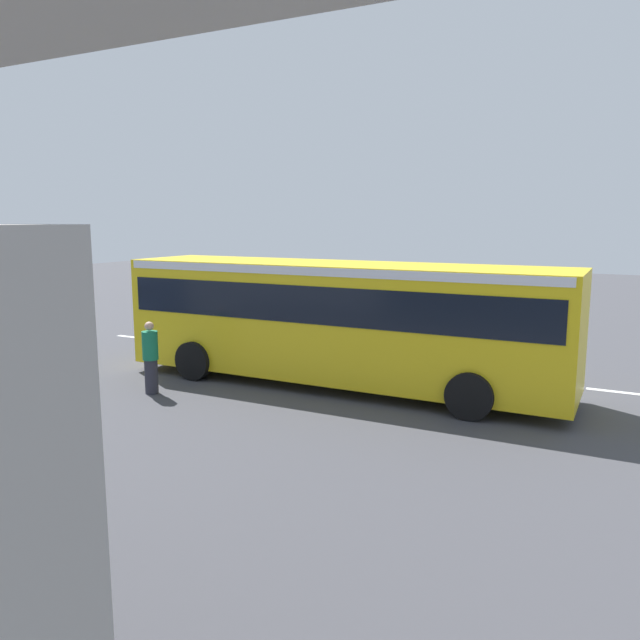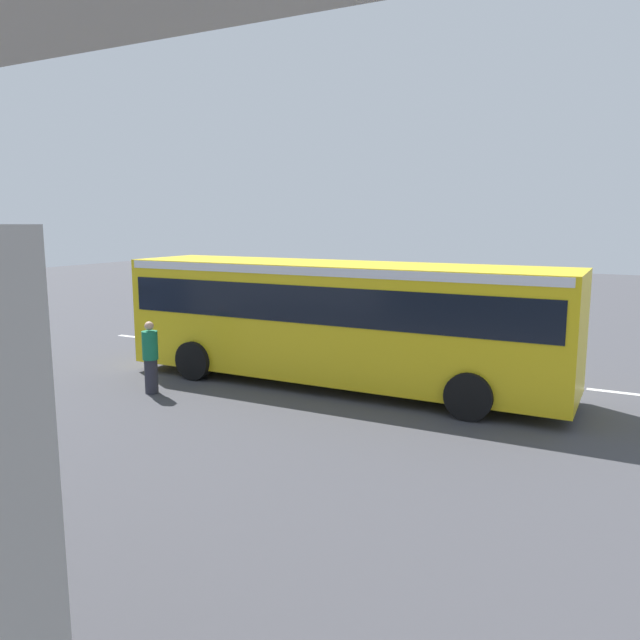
{
  "view_description": "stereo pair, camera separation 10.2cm",
  "coord_description": "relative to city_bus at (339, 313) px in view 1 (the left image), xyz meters",
  "views": [
    {
      "loc": [
        -7.94,
        14.1,
        4.21
      ],
      "look_at": [
        -0.54,
        -0.31,
        1.6
      ],
      "focal_mm": 34.75,
      "sensor_mm": 36.0,
      "label": 1
    },
    {
      "loc": [
        -8.03,
        14.05,
        4.21
      ],
      "look_at": [
        -0.54,
        -0.31,
        1.6
      ],
      "focal_mm": 34.75,
      "sensor_mm": 36.0,
      "label": 2
    }
  ],
  "objects": [
    {
      "name": "lane_dash_right",
      "position": [
        5.27,
        -2.57,
        -1.88
      ],
      "size": [
        2.0,
        0.2,
        0.01
      ],
      "primitive_type": "cube",
      "color": "silver",
      "rests_on": "ground"
    },
    {
      "name": "pedestrian",
      "position": [
        3.77,
        2.8,
        -1.0
      ],
      "size": [
        0.38,
        0.38,
        1.79
      ],
      "color": "#2D2D38",
      "rests_on": "ground"
    },
    {
      "name": "lane_dash_leftmost",
      "position": [
        -6.73,
        -2.57,
        -1.88
      ],
      "size": [
        2.0,
        0.2,
        0.01
      ],
      "primitive_type": "cube",
      "color": "silver",
      "rests_on": "ground"
    },
    {
      "name": "lane_dash_centre",
      "position": [
        1.27,
        -2.57,
        -1.88
      ],
      "size": [
        2.0,
        0.2,
        0.01
      ],
      "primitive_type": "cube",
      "color": "silver",
      "rests_on": "ground"
    },
    {
      "name": "lane_dash_rightmost",
      "position": [
        9.27,
        -2.57,
        -1.88
      ],
      "size": [
        2.0,
        0.2,
        0.01
      ],
      "primitive_type": "cube",
      "color": "silver",
      "rests_on": "ground"
    },
    {
      "name": "lane_dash_left",
      "position": [
        -2.73,
        -2.57,
        -1.88
      ],
      "size": [
        2.0,
        0.2,
        0.01
      ],
      "primitive_type": "cube",
      "color": "silver",
      "rests_on": "ground"
    },
    {
      "name": "city_bus",
      "position": [
        0.0,
        0.0,
        0.0
      ],
      "size": [
        11.54,
        2.85,
        3.15
      ],
      "color": "yellow",
      "rests_on": "ground"
    },
    {
      "name": "traffic_sign",
      "position": [
        -1.5,
        -4.67,
        0.01
      ],
      "size": [
        0.08,
        0.6,
        2.8
      ],
      "color": "slate",
      "rests_on": "ground"
    },
    {
      "name": "ground",
      "position": [
        1.27,
        -0.05,
        -1.88
      ],
      "size": [
        80.0,
        80.0,
        0.0
      ],
      "primitive_type": "plane",
      "color": "#424247"
    }
  ]
}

